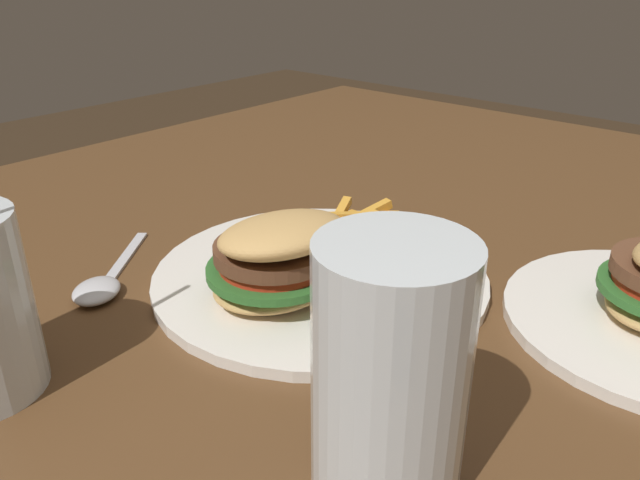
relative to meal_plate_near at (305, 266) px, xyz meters
name	(u,v)px	position (x,y,z in m)	size (l,w,h in m)	color
dining_table	(397,398)	(-0.04, 0.08, -0.13)	(1.43, 1.30, 0.76)	brown
meal_plate_near	(305,266)	(0.00, 0.00, 0.00)	(0.31, 0.31, 0.09)	white
beer_glass	(390,377)	(0.14, 0.19, 0.05)	(0.08, 0.08, 0.15)	silver
spoon	(100,287)	(0.12, -0.13, -0.02)	(0.14, 0.12, 0.01)	silver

